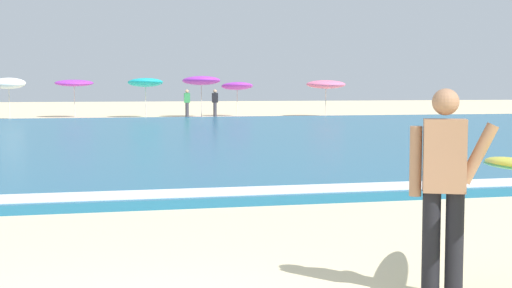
{
  "coord_description": "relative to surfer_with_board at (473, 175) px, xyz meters",
  "views": [
    {
      "loc": [
        -0.28,
        -4.52,
        1.75
      ],
      "look_at": [
        1.57,
        3.36,
        1.1
      ],
      "focal_mm": 50.72,
      "sensor_mm": 36.0,
      "label": 1
    }
  ],
  "objects": [
    {
      "name": "beach_umbrella_6",
      "position": [
        5.61,
        36.52,
        0.75
      ],
      "size": [
        1.87,
        1.9,
        2.08
      ],
      "color": "beige",
      "rests_on": "ground"
    },
    {
      "name": "beach_umbrella_5",
      "position": [
        3.37,
        35.8,
        1.06
      ],
      "size": [
        2.17,
        2.19,
        2.39
      ],
      "color": "beige",
      "rests_on": "ground"
    },
    {
      "name": "surfer_with_board",
      "position": [
        0.0,
        0.0,
        0.0
      ],
      "size": [
        1.33,
        2.25,
        1.73
      ],
      "color": "black",
      "rests_on": "ground"
    },
    {
      "name": "beachgoer_near_row_left",
      "position": [
        2.44,
        35.05,
        -0.18
      ],
      "size": [
        0.32,
        0.2,
        1.58
      ],
      "color": "#383842",
      "rests_on": "ground"
    },
    {
      "name": "sea",
      "position": [
        -2.77,
        18.86,
        -0.96
      ],
      "size": [
        120.0,
        28.0,
        0.14
      ],
      "primitive_type": "cube",
      "color": "#1E6084",
      "rests_on": "ground"
    },
    {
      "name": "beach_umbrella_3",
      "position": [
        -3.72,
        36.99,
        0.91
      ],
      "size": [
        2.16,
        2.18,
        2.19
      ],
      "color": "beige",
      "rests_on": "ground"
    },
    {
      "name": "beach_umbrella_7",
      "position": [
        10.59,
        34.97,
        0.84
      ],
      "size": [
        2.29,
        2.3,
        2.14
      ],
      "color": "beige",
      "rests_on": "ground"
    },
    {
      "name": "beach_umbrella_2",
      "position": [
        -7.0,
        34.61,
        0.88
      ],
      "size": [
        1.73,
        1.76,
        2.26
      ],
      "color": "beige",
      "rests_on": "ground"
    },
    {
      "name": "beachgoer_near_row_mid",
      "position": [
        3.98,
        34.8,
        -0.18
      ],
      "size": [
        0.32,
        0.2,
        1.58
      ],
      "color": "#383842",
      "rests_on": "ground"
    },
    {
      "name": "surf_foam",
      "position": [
        -2.77,
        5.46,
        -0.88
      ],
      "size": [
        120.0,
        0.86,
        0.01
      ],
      "primitive_type": "cube",
      "color": "white",
      "rests_on": "sea"
    },
    {
      "name": "beach_umbrella_4",
      "position": [
        0.22,
        36.04,
        0.94
      ],
      "size": [
        1.98,
        2.01,
        2.29
      ],
      "color": "beige",
      "rests_on": "ground"
    }
  ]
}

